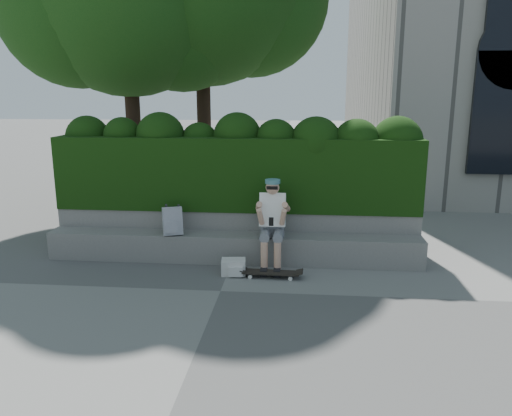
# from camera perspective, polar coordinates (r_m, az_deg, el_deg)

# --- Properties ---
(ground) EXTENTS (80.00, 80.00, 0.00)m
(ground) POSITION_cam_1_polar(r_m,az_deg,el_deg) (6.98, -4.08, -9.44)
(ground) COLOR slate
(ground) RESTS_ON ground
(bench_ledge) EXTENTS (6.00, 0.45, 0.45)m
(bench_ledge) POSITION_cam_1_polar(r_m,az_deg,el_deg) (8.06, -2.68, -4.55)
(bench_ledge) COLOR gray
(bench_ledge) RESTS_ON ground
(planter_wall) EXTENTS (6.00, 0.50, 0.75)m
(planter_wall) POSITION_cam_1_polar(r_m,az_deg,el_deg) (8.47, -2.25, -2.61)
(planter_wall) COLOR gray
(planter_wall) RESTS_ON ground
(hedge) EXTENTS (6.00, 1.00, 1.20)m
(hedge) POSITION_cam_1_polar(r_m,az_deg,el_deg) (8.47, -2.11, 4.16)
(hedge) COLOR black
(hedge) RESTS_ON planter_wall
(person) EXTENTS (0.40, 0.76, 1.38)m
(person) POSITION_cam_1_polar(r_m,az_deg,el_deg) (7.68, 1.88, -1.36)
(person) COLOR slate
(person) RESTS_ON ground
(skateboard) EXTENTS (0.85, 0.24, 0.09)m
(skateboard) POSITION_cam_1_polar(r_m,az_deg,el_deg) (7.41, 1.70, -7.41)
(skateboard) COLOR black
(skateboard) RESTS_ON ground
(backpack_plaid) EXTENTS (0.34, 0.26, 0.45)m
(backpack_plaid) POSITION_cam_1_polar(r_m,az_deg,el_deg) (8.02, -9.52, -1.47)
(backpack_plaid) COLOR silver
(backpack_plaid) RESTS_ON bench_ledge
(backpack_ground) EXTENTS (0.38, 0.29, 0.23)m
(backpack_ground) POSITION_cam_1_polar(r_m,az_deg,el_deg) (7.53, -2.59, -6.73)
(backpack_ground) COLOR beige
(backpack_ground) RESTS_ON ground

